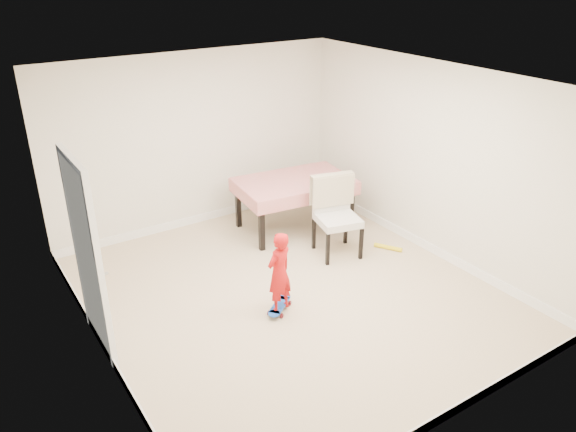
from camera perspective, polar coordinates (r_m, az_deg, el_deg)
ground at (r=6.96m, az=0.22°, el=-7.88°), size 5.00×5.00×0.00m
ceiling at (r=5.97m, az=0.26°, el=13.40°), size 4.50×5.00×0.04m
wall_back at (r=8.41m, az=-9.21°, el=7.50°), size 4.50×0.04×2.60m
wall_front at (r=4.72m, az=17.24°, el=-7.91°), size 4.50×0.04×2.60m
wall_left at (r=5.56m, az=-19.33°, el=-3.01°), size 0.04×5.00×2.60m
wall_right at (r=7.73m, az=14.22°, el=5.49°), size 0.04×5.00×2.60m
door at (r=5.95m, az=-19.67°, el=-4.18°), size 0.11×0.94×2.11m
baseboard_back at (r=8.86m, az=-8.70°, el=-0.15°), size 4.50×0.02×0.12m
baseboard_front at (r=5.47m, az=15.60°, el=-18.97°), size 4.50×0.02×0.12m
baseboard_left at (r=6.21m, az=-17.78°, el=-13.20°), size 0.02×5.00×0.12m
baseboard_right at (r=8.22m, az=13.38°, el=-2.67°), size 0.02×5.00×0.12m
dining_table at (r=8.41m, az=0.63°, el=1.22°), size 1.76×1.21×0.78m
dining_chair at (r=7.63m, az=5.09°, el=-0.17°), size 0.74×0.80×1.10m
skateboard at (r=6.65m, az=-0.87°, el=-9.25°), size 0.51×0.45×0.08m
child at (r=6.37m, az=-0.90°, el=-6.04°), size 0.41×0.33×0.99m
foam_toy at (r=8.06m, az=10.13°, el=-3.15°), size 0.26×0.37×0.06m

